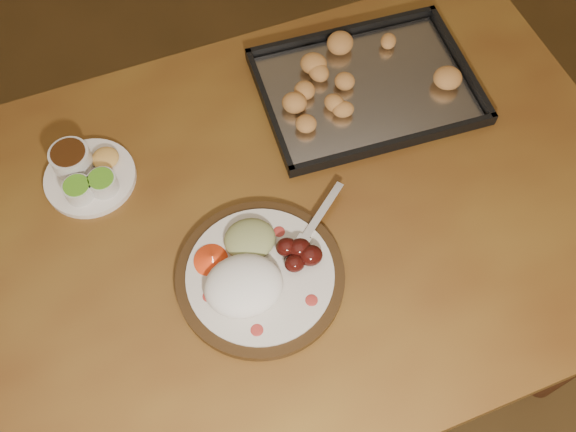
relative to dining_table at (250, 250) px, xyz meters
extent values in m
plane|color=brown|center=(-0.20, -0.05, -0.65)|extent=(4.00, 4.00, 0.00)
cube|color=brown|center=(0.00, 0.00, 0.08)|extent=(1.61, 1.10, 0.04)
cylinder|color=#492716|center=(0.62, 0.47, -0.30)|extent=(0.07, 0.07, 0.71)
cylinder|color=#311E0D|center=(0.00, -0.11, 0.11)|extent=(0.29, 0.29, 0.02)
cylinder|color=beige|center=(0.00, -0.11, 0.12)|extent=(0.26, 0.26, 0.01)
ellipsoid|color=#AA2E28|center=(-0.02, -0.20, 0.12)|extent=(0.02, 0.02, 0.00)
ellipsoid|color=#AA2E28|center=(0.08, -0.17, 0.12)|extent=(0.02, 0.02, 0.00)
ellipsoid|color=#AA2E28|center=(0.05, -0.03, 0.12)|extent=(0.02, 0.02, 0.00)
ellipsoid|color=#AA2E28|center=(-0.09, -0.13, 0.12)|extent=(0.02, 0.02, 0.00)
ellipsoid|color=white|center=(-0.03, -0.13, 0.13)|extent=(0.17, 0.16, 0.06)
ellipsoid|color=#4A100A|center=(0.06, -0.11, 0.13)|extent=(0.04, 0.03, 0.03)
ellipsoid|color=#4A100A|center=(0.08, -0.08, 0.13)|extent=(0.04, 0.03, 0.03)
ellipsoid|color=#4A100A|center=(0.06, -0.07, 0.13)|extent=(0.04, 0.03, 0.03)
ellipsoid|color=#4A100A|center=(0.09, -0.10, 0.13)|extent=(0.04, 0.03, 0.03)
ellipsoid|color=tan|center=(0.00, -0.04, 0.13)|extent=(0.12, 0.11, 0.04)
cone|color=#F84016|center=(-0.07, -0.06, 0.13)|extent=(0.09, 0.09, 0.03)
cube|color=white|center=(0.14, -0.01, 0.12)|extent=(0.11, 0.11, 0.00)
cube|color=white|center=(0.08, -0.07, 0.12)|extent=(0.04, 0.04, 0.00)
cylinder|color=white|center=(0.07, -0.09, 0.12)|extent=(0.02, 0.03, 0.00)
cylinder|color=white|center=(0.07, -0.09, 0.12)|extent=(0.02, 0.03, 0.00)
cylinder|color=white|center=(0.06, -0.08, 0.12)|extent=(0.02, 0.03, 0.00)
cylinder|color=white|center=(0.06, -0.08, 0.12)|extent=(0.02, 0.03, 0.00)
cylinder|color=white|center=(-0.27, 0.17, 0.10)|extent=(0.17, 0.17, 0.01)
cylinder|color=silver|center=(-0.29, 0.13, 0.13)|extent=(0.05, 0.05, 0.03)
cylinder|color=#549F1F|center=(-0.29, 0.13, 0.14)|extent=(0.05, 0.05, 0.00)
cylinder|color=silver|center=(-0.24, 0.14, 0.13)|extent=(0.05, 0.05, 0.03)
cylinder|color=#549F1F|center=(-0.24, 0.14, 0.14)|extent=(0.05, 0.05, 0.00)
cylinder|color=silver|center=(-0.29, 0.20, 0.13)|extent=(0.08, 0.08, 0.04)
cylinder|color=#361B09|center=(-0.29, 0.20, 0.15)|extent=(0.06, 0.06, 0.00)
ellipsoid|color=#F2AD55|center=(-0.23, 0.20, 0.12)|extent=(0.05, 0.05, 0.02)
cube|color=black|center=(0.30, 0.25, 0.10)|extent=(0.45, 0.34, 0.01)
cube|color=black|center=(0.30, 0.41, 0.11)|extent=(0.43, 0.04, 0.02)
cube|color=black|center=(0.31, 0.10, 0.11)|extent=(0.43, 0.04, 0.02)
cube|color=black|center=(0.51, 0.27, 0.11)|extent=(0.03, 0.32, 0.02)
cube|color=black|center=(0.10, 0.24, 0.11)|extent=(0.03, 0.32, 0.02)
cube|color=silver|center=(0.30, 0.25, 0.11)|extent=(0.42, 0.31, 0.00)
ellipsoid|color=#B4793F|center=(0.36, 0.26, 0.13)|extent=(0.05, 0.05, 0.03)
ellipsoid|color=#B4793F|center=(0.40, 0.30, 0.13)|extent=(0.06, 0.06, 0.03)
ellipsoid|color=#B4793F|center=(0.33, 0.34, 0.13)|extent=(0.06, 0.06, 0.03)
ellipsoid|color=#B4793F|center=(0.28, 0.31, 0.13)|extent=(0.05, 0.05, 0.03)
ellipsoid|color=#B4793F|center=(0.24, 0.31, 0.13)|extent=(0.07, 0.07, 0.03)
ellipsoid|color=#B4793F|center=(0.25, 0.26, 0.13)|extent=(0.06, 0.06, 0.03)
ellipsoid|color=#B4793F|center=(0.20, 0.23, 0.13)|extent=(0.06, 0.06, 0.03)
ellipsoid|color=#B4793F|center=(0.26, 0.18, 0.13)|extent=(0.07, 0.07, 0.03)
ellipsoid|color=#B4793F|center=(0.29, 0.20, 0.13)|extent=(0.05, 0.05, 0.03)
ellipsoid|color=#B4793F|center=(0.35, 0.18, 0.13)|extent=(0.06, 0.06, 0.03)
ellipsoid|color=#B4793F|center=(0.35, 0.24, 0.13)|extent=(0.06, 0.06, 0.03)
camera|label=1|loc=(-0.05, -0.54, 1.14)|focal=40.00mm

